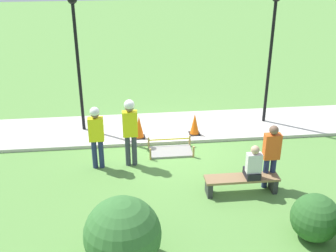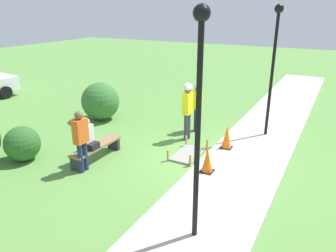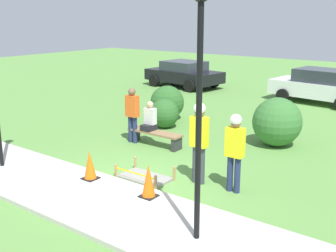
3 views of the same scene
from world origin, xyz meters
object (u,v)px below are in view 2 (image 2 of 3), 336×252
object	(u,v)px
park_bench	(96,149)
lamppost_far	(199,98)
traffic_cone_far_patch	(227,137)
lamppost_near	(274,54)
person_seated_on_bench	(88,136)
worker_assistant	(197,102)
worker_supervisor	(188,105)
bystander_in_orange_shirt	(81,138)
traffic_cone_near_patch	(207,160)

from	to	relation	value
park_bench	lamppost_far	size ratio (longest dim) A/B	0.44
traffic_cone_far_patch	lamppost_near	distance (m)	3.06
person_seated_on_bench	lamppost_far	xyz separation A→B (m)	(-1.62, -4.01, 2.02)
lamppost_far	traffic_cone_far_patch	bearing A→B (deg)	10.74
worker_assistant	lamppost_far	world-z (taller)	lamppost_far
park_bench	lamppost_near	bearing A→B (deg)	-43.89
worker_assistant	person_seated_on_bench	bearing A→B (deg)	156.21
worker_supervisor	bystander_in_orange_shirt	distance (m)	3.73
traffic_cone_far_patch	worker_supervisor	size ratio (longest dim) A/B	0.37
traffic_cone_near_patch	park_bench	xyz separation A→B (m)	(-0.63, 3.21, -0.13)
traffic_cone_near_patch	lamppost_near	bearing A→B (deg)	-12.20
traffic_cone_far_patch	worker_assistant	size ratio (longest dim) A/B	0.40
bystander_in_orange_shirt	person_seated_on_bench	bearing A→B (deg)	23.32
worker_supervisor	worker_assistant	bearing A→B (deg)	2.76
park_bench	worker_assistant	world-z (taller)	worker_assistant
person_seated_on_bench	lamppost_far	bearing A→B (deg)	-112.04
traffic_cone_near_patch	lamppost_far	bearing A→B (deg)	-163.32
traffic_cone_far_patch	lamppost_near	xyz separation A→B (m)	(1.75, -0.81, 2.37)
worker_assistant	lamppost_near	xyz separation A→B (m)	(0.56, -2.34, 1.75)
traffic_cone_near_patch	bystander_in_orange_shirt	distance (m)	3.38
traffic_cone_far_patch	lamppost_near	bearing A→B (deg)	-24.83
park_bench	lamppost_near	size ratio (longest dim) A/B	0.44
bystander_in_orange_shirt	traffic_cone_far_patch	bearing A→B (deg)	-43.82
traffic_cone_far_patch	worker_supervisor	world-z (taller)	worker_supervisor
traffic_cone_far_patch	worker_assistant	xyz separation A→B (m)	(1.20, 1.53, 0.62)
lamppost_far	lamppost_near	bearing A→B (deg)	-0.07
traffic_cone_far_patch	worker_supervisor	xyz separation A→B (m)	(0.29, 1.48, 0.73)
traffic_cone_far_patch	person_seated_on_bench	distance (m)	4.15
park_bench	traffic_cone_near_patch	bearing A→B (deg)	-78.88
traffic_cone_near_patch	bystander_in_orange_shirt	bearing A→B (deg)	114.30
lamppost_far	worker_supervisor	bearing A→B (deg)	26.80
park_bench	worker_supervisor	distance (m)	3.26
person_seated_on_bench	worker_supervisor	xyz separation A→B (m)	(2.90, -1.72, 0.39)
worker_supervisor	worker_assistant	size ratio (longest dim) A/B	1.08
worker_assistant	lamppost_near	distance (m)	2.98
traffic_cone_far_patch	bystander_in_orange_shirt	bearing A→B (deg)	136.18
bystander_in_orange_shirt	lamppost_far	world-z (taller)	lamppost_far
traffic_cone_near_patch	worker_assistant	world-z (taller)	worker_assistant
traffic_cone_near_patch	traffic_cone_far_patch	world-z (taller)	traffic_cone_far_patch
person_seated_on_bench	lamppost_near	xyz separation A→B (m)	(4.36, -4.02, 2.04)
worker_supervisor	lamppost_near	xyz separation A→B (m)	(1.46, -2.29, 1.64)
worker_supervisor	lamppost_near	world-z (taller)	lamppost_near
person_seated_on_bench	worker_assistant	xyz separation A→B (m)	(3.81, -1.68, 0.28)
lamppost_near	lamppost_far	distance (m)	5.98
bystander_in_orange_shirt	park_bench	bearing A→B (deg)	12.68
worker_supervisor	park_bench	bearing A→B (deg)	147.89
traffic_cone_far_patch	park_bench	world-z (taller)	traffic_cone_far_patch
lamppost_near	worker_assistant	bearing A→B (deg)	103.36
person_seated_on_bench	worker_supervisor	bearing A→B (deg)	-30.68
traffic_cone_near_patch	worker_assistant	xyz separation A→B (m)	(2.94, 1.58, 0.63)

